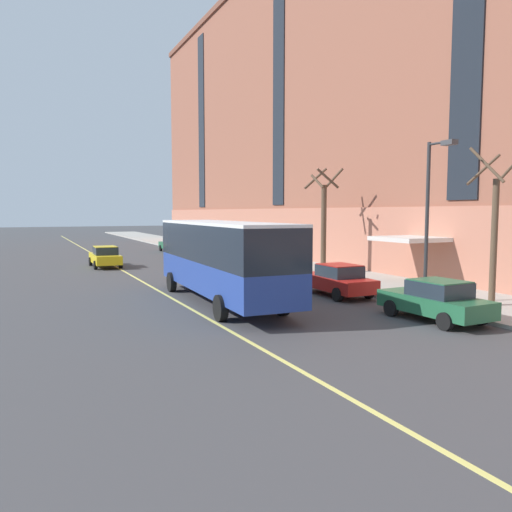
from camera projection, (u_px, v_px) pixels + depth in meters
The scene contains 15 objects.
ground_plane at pixel (246, 308), 21.30m from camera, with size 260.00×260.00×0.00m, color #424244.
sidewalk at pixel (379, 283), 28.09m from camera, with size 5.87×160.00×0.15m, color #ADA89E.
city_bus at pixel (221, 256), 22.29m from camera, with size 3.19×11.91×3.66m.
parked_car_red_0 at pixel (273, 266), 30.51m from camera, with size 2.09×4.37×1.56m.
parked_car_green_2 at pixel (172, 244), 51.35m from camera, with size 1.95×4.50×1.56m.
parked_car_green_3 at pixel (435, 300), 18.71m from camera, with size 2.11×4.38×1.56m.
parked_car_green_5 at pixel (204, 251), 42.51m from camera, with size 2.01×4.68×1.56m.
parked_car_silver_6 at pixel (231, 257), 36.95m from camera, with size 2.07×4.51×1.56m.
parked_car_red_7 at pixel (337, 280), 24.33m from camera, with size 2.01×4.47×1.56m.
taxi_cab at pixel (105, 257), 37.07m from camera, with size 2.00×4.73×1.56m.
street_tree_mid_block at pixel (494, 228), 20.84m from camera, with size 1.88×1.88×6.63m.
street_tree_far_uptown at pixel (324, 218), 32.47m from camera, with size 2.08×1.99×6.87m.
street_lamp at pixel (431, 205), 21.18m from camera, with size 0.36×1.48×6.89m.
fire_hydrant at pixel (274, 264), 34.41m from camera, with size 0.42×0.24×0.72m.
lane_centerline at pixel (176, 300), 23.06m from camera, with size 0.16×140.00×0.01m, color #E0D66B.
Camera 1 is at (-8.61, -19.18, 4.08)m, focal length 35.00 mm.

